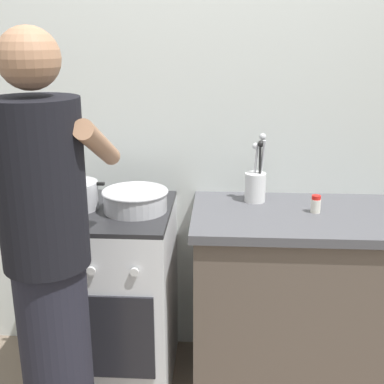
{
  "coord_description": "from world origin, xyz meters",
  "views": [
    {
      "loc": [
        0.18,
        -2.0,
        1.67
      ],
      "look_at": [
        0.05,
        0.12,
        1.0
      ],
      "focal_mm": 46.84,
      "sensor_mm": 36.0,
      "label": 1
    }
  ],
  "objects_px": {
    "stove_range": "(111,296)",
    "pot": "(75,195)",
    "utensil_crock": "(256,183)",
    "person": "(50,273)",
    "spice_bottle": "(316,204)",
    "mixing_bowl": "(135,199)"
  },
  "relations": [
    {
      "from": "stove_range",
      "to": "pot",
      "type": "xyz_separation_m",
      "value": [
        -0.14,
        0.01,
        0.51
      ]
    },
    {
      "from": "stove_range",
      "to": "spice_bottle",
      "type": "bearing_deg",
      "value": 0.92
    },
    {
      "from": "utensil_crock",
      "to": "person",
      "type": "height_order",
      "value": "person"
    },
    {
      "from": "pot",
      "to": "utensil_crock",
      "type": "xyz_separation_m",
      "value": [
        0.83,
        0.15,
        0.03
      ]
    },
    {
      "from": "pot",
      "to": "person",
      "type": "relative_size",
      "value": 0.16
    },
    {
      "from": "mixing_bowl",
      "to": "spice_bottle",
      "type": "bearing_deg",
      "value": 1.56
    },
    {
      "from": "mixing_bowl",
      "to": "spice_bottle",
      "type": "relative_size",
      "value": 3.76
    },
    {
      "from": "person",
      "to": "pot",
      "type": "bearing_deg",
      "value": 96.37
    },
    {
      "from": "utensil_crock",
      "to": "person",
      "type": "distance_m",
      "value": 1.07
    },
    {
      "from": "utensil_crock",
      "to": "spice_bottle",
      "type": "relative_size",
      "value": 4.11
    },
    {
      "from": "pot",
      "to": "spice_bottle",
      "type": "height_order",
      "value": "pot"
    },
    {
      "from": "stove_range",
      "to": "pot",
      "type": "height_order",
      "value": "pot"
    },
    {
      "from": "pot",
      "to": "spice_bottle",
      "type": "bearing_deg",
      "value": 0.42
    },
    {
      "from": "stove_range",
      "to": "mixing_bowl",
      "type": "xyz_separation_m",
      "value": [
        0.14,
        -0.01,
        0.5
      ]
    },
    {
      "from": "mixing_bowl",
      "to": "person",
      "type": "relative_size",
      "value": 0.18
    },
    {
      "from": "spice_bottle",
      "to": "pot",
      "type": "bearing_deg",
      "value": -179.58
    },
    {
      "from": "utensil_crock",
      "to": "spice_bottle",
      "type": "height_order",
      "value": "utensil_crock"
    },
    {
      "from": "pot",
      "to": "utensil_crock",
      "type": "height_order",
      "value": "utensil_crock"
    },
    {
      "from": "pot",
      "to": "utensil_crock",
      "type": "relative_size",
      "value": 0.83
    },
    {
      "from": "pot",
      "to": "utensil_crock",
      "type": "bearing_deg",
      "value": 10.48
    },
    {
      "from": "mixing_bowl",
      "to": "person",
      "type": "bearing_deg",
      "value": -110.81
    },
    {
      "from": "spice_bottle",
      "to": "utensil_crock",
      "type": "bearing_deg",
      "value": 150.88
    }
  ]
}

